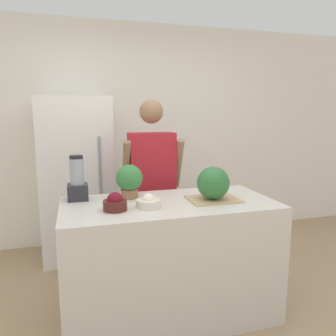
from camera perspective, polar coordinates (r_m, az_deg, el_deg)
The scene contains 10 objects.
wall_back at distance 4.03m, azimuth -6.61°, elevation 5.87°, with size 8.00×0.06×2.60m.
counter_island at distance 2.60m, azimuth 0.24°, elevation -15.57°, with size 1.57×0.76×0.90m.
refrigerator at distance 3.66m, azimuth -15.54°, elevation -1.78°, with size 0.73×0.69×1.72m.
person at distance 3.11m, azimuth -2.82°, elevation -3.36°, with size 0.56×0.27×1.68m.
cutting_board at distance 2.52m, azimuth 7.86°, elevation -5.40°, with size 0.37×0.29×0.01m.
watermelon at distance 2.47m, azimuth 7.88°, elevation -2.60°, with size 0.25×0.25×0.25m.
bowl_cherries at distance 2.25m, azimuth -9.21°, elevation -6.06°, with size 0.16×0.16×0.13m.
bowl_cream at distance 2.30m, azimuth -3.42°, elevation -5.98°, with size 0.17×0.17×0.10m.
blender at distance 2.56m, azimuth -15.52°, elevation -2.36°, with size 0.15×0.15×0.34m.
potted_plant at distance 2.54m, azimuth -6.76°, elevation -2.07°, with size 0.21×0.21×0.26m.
Camera 1 is at (-0.66, -1.88, 1.56)m, focal length 35.00 mm.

